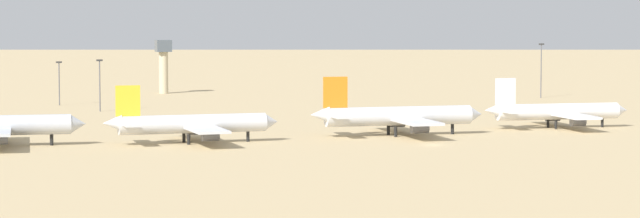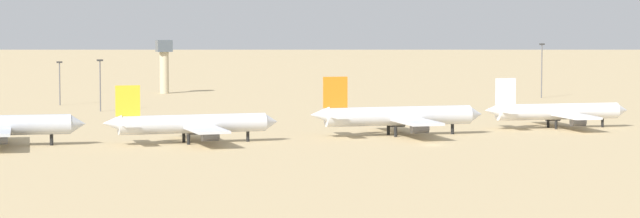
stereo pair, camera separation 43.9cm
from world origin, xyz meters
TOP-DOWN VIEW (x-y plane):
  - ground at (0.00, 0.00)m, footprint 4000.00×4000.00m
  - ridge_center at (452.91, 1169.26)m, footprint 362.41×231.15m
  - parked_jet_yellow_1 at (-48.28, 19.27)m, footprint 38.76×32.41m
  - parked_jet_orange_2 at (0.60, 22.18)m, footprint 41.77×35.07m
  - parked_jet_white_3 at (44.82, 28.48)m, footprint 37.78×31.81m
  - control_tower at (-20.18, 194.98)m, footprint 5.20×5.20m
  - light_pole_west at (-61.86, 146.73)m, footprint 1.80×0.50m
  - light_pole_mid at (-53.68, 117.83)m, footprint 1.80×0.50m
  - light_pole_east at (94.53, 132.79)m, footprint 1.80×0.50m

SIDE VIEW (x-z plane):
  - ground at x=0.00m, z-range 0.00..0.00m
  - parked_jet_white_3 at x=44.82m, z-range -2.15..10.33m
  - parked_jet_yellow_1 at x=-48.28m, z-range -2.21..10.63m
  - parked_jet_orange_2 at x=0.60m, z-range -2.38..11.43m
  - light_pole_west at x=-61.86m, z-range 1.17..14.61m
  - light_pole_mid at x=-53.68m, z-range 1.20..16.13m
  - light_pole_east at x=94.53m, z-range 1.24..19.35m
  - control_tower at x=-20.18m, z-range 1.94..20.68m
  - ridge_center at x=452.91m, z-range 0.00..76.06m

